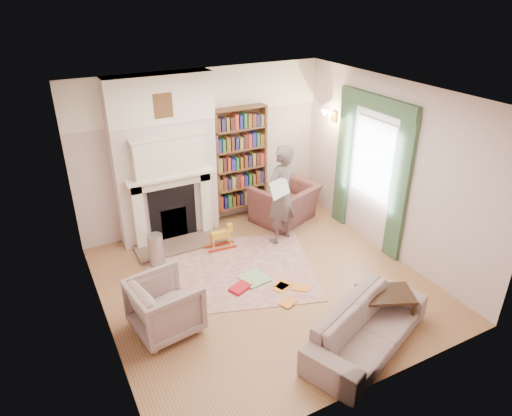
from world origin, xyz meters
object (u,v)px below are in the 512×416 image
armchair_reading (285,203)px  sofa (367,328)px  armchair_left (165,306)px  man_reading (281,195)px  paraffin_heater (156,251)px  coffee_table (384,307)px  bookcase (240,158)px  rocking_horse (220,237)px

armchair_reading → sofa: armchair_reading is taller
armchair_left → man_reading: man_reading is taller
man_reading → paraffin_heater: man_reading is taller
armchair_left → paraffin_heater: (0.32, 1.50, -0.09)m
armchair_left → coffee_table: armchair_left is taller
armchair_reading → paraffin_heater: 2.61m
bookcase → man_reading: bookcase is taller
bookcase → rocking_horse: bookcase is taller
armchair_reading → rocking_horse: (-1.48, -0.38, -0.14)m
bookcase → sofa: bearing=-92.2°
bookcase → armchair_left: 3.39m
armchair_reading → sofa: size_ratio=0.57×
armchair_reading → coffee_table: (-0.31, -3.05, -0.13)m
armchair_reading → coffee_table: armchair_reading is taller
bookcase → paraffin_heater: bookcase is taller
man_reading → rocking_horse: bearing=-33.7°
armchair_left → rocking_horse: armchair_left is taller
armchair_reading → sofa: 3.42m
coffee_table → man_reading: bearing=116.9°
coffee_table → rocking_horse: (-1.17, 2.67, -0.01)m
coffee_table → paraffin_heater: size_ratio=1.27×
man_reading → coffee_table: bearing=71.4°
sofa → rocking_horse: bearing=80.6°
armchair_left → sofa: size_ratio=0.42×
armchair_reading → paraffin_heater: (-2.58, -0.39, -0.08)m
armchair_left → sofa: 2.53m
sofa → coffee_table: size_ratio=2.72×
coffee_table → paraffin_heater: paraffin_heater is taller
armchair_left → man_reading: (2.44, 1.28, 0.50)m
sofa → man_reading: bearing=60.2°
bookcase → rocking_horse: 1.56m
armchair_left → bookcase: bearing=-51.3°
armchair_reading → paraffin_heater: armchair_reading is taller
man_reading → coffee_table: size_ratio=2.48×
paraffin_heater → armchair_reading: bearing=8.5°
man_reading → armchair_left: bearing=5.9°
sofa → rocking_horse: size_ratio=3.85×
armchair_left → paraffin_heater: 1.53m
sofa → coffee_table: 0.57m
bookcase → coffee_table: bearing=-84.5°
armchair_reading → armchair_left: size_ratio=1.34×
armchair_reading → paraffin_heater: bearing=-11.5°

